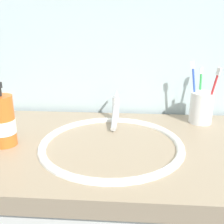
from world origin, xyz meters
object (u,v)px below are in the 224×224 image
Objects in this scene: toothbrush_blue at (194,88)px; toothbrush_red at (212,93)px; toothbrush_green at (200,90)px; faucet at (115,112)px; soap_dispenser at (2,122)px; toothbrush_cup at (201,108)px.

toothbrush_blue reaches higher than toothbrush_red.
toothbrush_red is (0.05, -0.03, -0.01)m from toothbrush_blue.
toothbrush_red is at bearing -70.14° from toothbrush_green.
toothbrush_green is 0.93× the size of toothbrush_red.
toothbrush_green is at bearing 109.86° from toothbrush_red.
faucet is 0.82× the size of toothbrush_blue.
toothbrush_cup is at bearing 20.37° from soap_dispenser.
soap_dispenser is (-0.30, -0.21, 0.03)m from faucet.
toothbrush_green is 0.88× the size of toothbrush_blue.
toothbrush_cup is (0.30, 0.02, 0.02)m from faucet.
toothbrush_cup is at bearing 131.51° from toothbrush_red.
toothbrush_red is (0.02, -0.03, 0.06)m from toothbrush_cup.
soap_dispenser is at bearing -145.91° from faucet.
toothbrush_blue is (-0.03, 0.01, 0.07)m from toothbrush_cup.
toothbrush_red is at bearing -1.59° from faucet.
faucet is at bearing 34.09° from soap_dispenser.
toothbrush_cup is at bearing -13.55° from toothbrush_blue.
toothbrush_cup reaches higher than faucet.
toothbrush_red is 1.06× the size of soap_dispenser.
toothbrush_blue reaches higher than faucet.
toothbrush_cup is 0.07m from toothbrush_red.
soap_dispenser is at bearing -162.42° from toothbrush_red.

